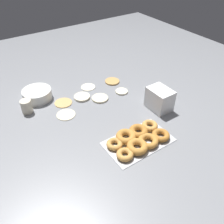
{
  "coord_description": "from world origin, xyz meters",
  "views": [
    {
      "loc": [
        -0.61,
        -1.02,
        0.89
      ],
      "look_at": [
        -0.0,
        -0.12,
        0.04
      ],
      "focal_mm": 38.0,
      "sensor_mm": 36.0,
      "label": 1
    }
  ],
  "objects_px": {
    "pancake_3": "(112,81)",
    "pancake_5": "(122,91)",
    "pancake_0": "(66,114)",
    "container_stack": "(159,99)",
    "batter_bowl": "(37,94)",
    "donut_tray": "(138,139)",
    "pancake_4": "(88,87)",
    "paper_cup": "(27,106)",
    "pancake_2": "(82,97)",
    "pancake_1": "(100,98)",
    "pancake_6": "(63,102)"
  },
  "relations": [
    {
      "from": "pancake_3",
      "to": "pancake_5",
      "type": "distance_m",
      "value": 0.15
    },
    {
      "from": "pancake_0",
      "to": "container_stack",
      "type": "xyz_separation_m",
      "value": [
        0.51,
        -0.26,
        0.06
      ]
    },
    {
      "from": "batter_bowl",
      "to": "pancake_0",
      "type": "bearing_deg",
      "value": -73.21
    },
    {
      "from": "pancake_0",
      "to": "pancake_5",
      "type": "relative_size",
      "value": 1.34
    },
    {
      "from": "pancake_5",
      "to": "donut_tray",
      "type": "relative_size",
      "value": 0.24
    },
    {
      "from": "pancake_3",
      "to": "pancake_4",
      "type": "relative_size",
      "value": 1.04
    },
    {
      "from": "batter_bowl",
      "to": "paper_cup",
      "type": "bearing_deg",
      "value": -134.47
    },
    {
      "from": "pancake_2",
      "to": "pancake_3",
      "type": "distance_m",
      "value": 0.29
    },
    {
      "from": "container_stack",
      "to": "paper_cup",
      "type": "bearing_deg",
      "value": 149.0
    },
    {
      "from": "pancake_1",
      "to": "pancake_6",
      "type": "bearing_deg",
      "value": 157.34
    },
    {
      "from": "pancake_1",
      "to": "pancake_0",
      "type": "bearing_deg",
      "value": -173.68
    },
    {
      "from": "pancake_0",
      "to": "donut_tray",
      "type": "distance_m",
      "value": 0.47
    },
    {
      "from": "pancake_0",
      "to": "paper_cup",
      "type": "relative_size",
      "value": 1.34
    },
    {
      "from": "pancake_4",
      "to": "paper_cup",
      "type": "relative_size",
      "value": 1.18
    },
    {
      "from": "donut_tray",
      "to": "paper_cup",
      "type": "distance_m",
      "value": 0.7
    },
    {
      "from": "pancake_1",
      "to": "pancake_6",
      "type": "height_order",
      "value": "pancake_1"
    },
    {
      "from": "pancake_2",
      "to": "paper_cup",
      "type": "xyz_separation_m",
      "value": [
        -0.35,
        0.05,
        0.03
      ]
    },
    {
      "from": "pancake_0",
      "to": "pancake_4",
      "type": "xyz_separation_m",
      "value": [
        0.26,
        0.2,
        0.0
      ]
    },
    {
      "from": "pancake_0",
      "to": "paper_cup",
      "type": "bearing_deg",
      "value": 139.26
    },
    {
      "from": "pancake_0",
      "to": "pancake_1",
      "type": "height_order",
      "value": "pancake_1"
    },
    {
      "from": "pancake_1",
      "to": "pancake_3",
      "type": "distance_m",
      "value": 0.23
    },
    {
      "from": "pancake_1",
      "to": "paper_cup",
      "type": "distance_m",
      "value": 0.46
    },
    {
      "from": "pancake_2",
      "to": "donut_tray",
      "type": "bearing_deg",
      "value": -84.29
    },
    {
      "from": "pancake_2",
      "to": "pancake_5",
      "type": "bearing_deg",
      "value": -19.32
    },
    {
      "from": "pancake_2",
      "to": "batter_bowl",
      "type": "xyz_separation_m",
      "value": [
        -0.24,
        0.15,
        0.03
      ]
    },
    {
      "from": "batter_bowl",
      "to": "container_stack",
      "type": "xyz_separation_m",
      "value": [
        0.59,
        -0.52,
        0.03
      ]
    },
    {
      "from": "donut_tray",
      "to": "paper_cup",
      "type": "bearing_deg",
      "value": 124.77
    },
    {
      "from": "pancake_4",
      "to": "batter_bowl",
      "type": "xyz_separation_m",
      "value": [
        -0.34,
        0.06,
        0.03
      ]
    },
    {
      "from": "pancake_4",
      "to": "pancake_1",
      "type": "bearing_deg",
      "value": -91.96
    },
    {
      "from": "pancake_3",
      "to": "pancake_5",
      "type": "height_order",
      "value": "same"
    },
    {
      "from": "pancake_0",
      "to": "pancake_2",
      "type": "distance_m",
      "value": 0.2
    },
    {
      "from": "batter_bowl",
      "to": "paper_cup",
      "type": "xyz_separation_m",
      "value": [
        -0.1,
        -0.1,
        0.01
      ]
    },
    {
      "from": "pancake_6",
      "to": "batter_bowl",
      "type": "xyz_separation_m",
      "value": [
        -0.12,
        0.14,
        0.03
      ]
    },
    {
      "from": "container_stack",
      "to": "batter_bowl",
      "type": "bearing_deg",
      "value": 138.55
    },
    {
      "from": "pancake_6",
      "to": "container_stack",
      "type": "relative_size",
      "value": 0.74
    },
    {
      "from": "pancake_1",
      "to": "container_stack",
      "type": "relative_size",
      "value": 0.71
    },
    {
      "from": "pancake_1",
      "to": "pancake_4",
      "type": "xyz_separation_m",
      "value": [
        0.01,
        0.17,
        -0.0
      ]
    },
    {
      "from": "pancake_6",
      "to": "donut_tray",
      "type": "bearing_deg",
      "value": -71.53
    },
    {
      "from": "pancake_4",
      "to": "pancake_5",
      "type": "distance_m",
      "value": 0.24
    },
    {
      "from": "pancake_3",
      "to": "container_stack",
      "type": "relative_size",
      "value": 0.69
    },
    {
      "from": "pancake_2",
      "to": "pancake_3",
      "type": "xyz_separation_m",
      "value": [
        0.28,
        0.06,
        -0.0
      ]
    },
    {
      "from": "pancake_3",
      "to": "donut_tray",
      "type": "height_order",
      "value": "donut_tray"
    },
    {
      "from": "pancake_3",
      "to": "pancake_6",
      "type": "height_order",
      "value": "same"
    },
    {
      "from": "pancake_2",
      "to": "batter_bowl",
      "type": "height_order",
      "value": "batter_bowl"
    },
    {
      "from": "pancake_1",
      "to": "batter_bowl",
      "type": "height_order",
      "value": "batter_bowl"
    },
    {
      "from": "paper_cup",
      "to": "pancake_3",
      "type": "bearing_deg",
      "value": 0.64
    },
    {
      "from": "pancake_0",
      "to": "pancake_5",
      "type": "height_order",
      "value": "pancake_5"
    },
    {
      "from": "pancake_2",
      "to": "pancake_1",
      "type": "bearing_deg",
      "value": -39.82
    },
    {
      "from": "pancake_3",
      "to": "batter_bowl",
      "type": "height_order",
      "value": "batter_bowl"
    },
    {
      "from": "paper_cup",
      "to": "pancake_6",
      "type": "bearing_deg",
      "value": -9.16
    }
  ]
}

